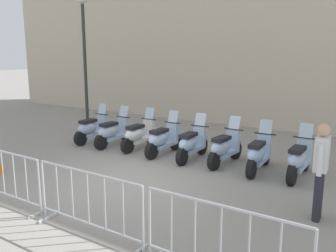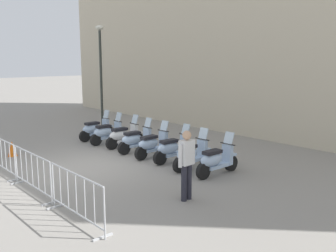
{
  "view_description": "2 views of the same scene",
  "coord_description": "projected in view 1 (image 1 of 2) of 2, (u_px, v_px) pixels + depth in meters",
  "views": [
    {
      "loc": [
        5.01,
        -6.13,
        2.86
      ],
      "look_at": [
        0.08,
        1.83,
        1.0
      ],
      "focal_mm": 38.09,
      "sensor_mm": 36.0,
      "label": 1
    },
    {
      "loc": [
        10.18,
        -6.01,
        3.4
      ],
      "look_at": [
        0.92,
        2.68,
        1.12
      ],
      "focal_mm": 39.97,
      "sensor_mm": 36.0,
      "label": 2
    }
  ],
  "objects": [
    {
      "name": "motorcycle_5",
      "position": [
        224.0,
        148.0,
        9.39
      ],
      "size": [
        0.56,
        1.73,
        1.24
      ],
      "color": "black",
      "rests_on": "ground"
    },
    {
      "name": "motorcycle_3",
      "position": [
        163.0,
        140.0,
        10.33
      ],
      "size": [
        0.56,
        1.72,
        1.24
      ],
      "color": "black",
      "rests_on": "ground"
    },
    {
      "name": "ground_plane",
      "position": [
        124.0,
        181.0,
        8.25
      ],
      "size": [
        120.0,
        120.0,
        0.0
      ],
      "primitive_type": "plane",
      "color": "gray"
    },
    {
      "name": "barrier_segment_1",
      "position": [
        3.0,
        177.0,
        6.94
      ],
      "size": [
        2.23,
        0.49,
        1.07
      ],
      "color": "#B2B5B7",
      "rests_on": "ground"
    },
    {
      "name": "motorcycle_0",
      "position": [
        92.0,
        129.0,
        11.86
      ],
      "size": [
        0.56,
        1.72,
        1.24
      ],
      "color": "black",
      "rests_on": "ground"
    },
    {
      "name": "motorcycle_2",
      "position": [
        139.0,
        135.0,
        10.92
      ],
      "size": [
        0.56,
        1.72,
        1.24
      ],
      "color": "black",
      "rests_on": "ground"
    },
    {
      "name": "motorcycle_4",
      "position": [
        191.0,
        144.0,
        9.82
      ],
      "size": [
        0.56,
        1.72,
        1.24
      ],
      "color": "black",
      "rests_on": "ground"
    },
    {
      "name": "officer_near_row_end",
      "position": [
        321.0,
        166.0,
        6.14
      ],
      "size": [
        0.23,
        0.55,
        1.73
      ],
      "color": "#23232D",
      "rests_on": "ground"
    },
    {
      "name": "motorcycle_7",
      "position": [
        299.0,
        160.0,
        8.34
      ],
      "size": [
        0.56,
        1.72,
        1.24
      ],
      "color": "black",
      "rests_on": "ground"
    },
    {
      "name": "motorcycle_6",
      "position": [
        258.0,
        154.0,
        8.79
      ],
      "size": [
        0.56,
        1.72,
        1.24
      ],
      "color": "black",
      "rests_on": "ground"
    },
    {
      "name": "barrier_segment_2",
      "position": [
        88.0,
        204.0,
        5.7
      ],
      "size": [
        2.23,
        0.49,
        1.07
      ],
      "color": "#B2B5B7",
      "rests_on": "ground"
    },
    {
      "name": "barrier_segment_3",
      "position": [
        221.0,
        245.0,
        4.46
      ],
      "size": [
        2.23,
        0.49,
        1.07
      ],
      "color": "#B2B5B7",
      "rests_on": "ground"
    },
    {
      "name": "street_lamp",
      "position": [
        84.0,
        51.0,
        13.24
      ],
      "size": [
        0.36,
        0.36,
        4.91
      ],
      "color": "#2D332D",
      "rests_on": "ground"
    },
    {
      "name": "motorcycle_1",
      "position": [
        113.0,
        132.0,
        11.32
      ],
      "size": [
        0.56,
        1.72,
        1.24
      ],
      "color": "black",
      "rests_on": "ground"
    }
  ]
}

